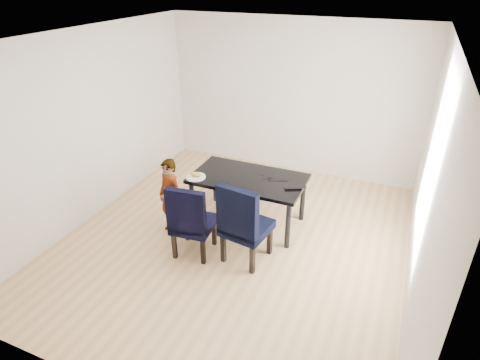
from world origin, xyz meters
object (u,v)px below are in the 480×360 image
at_px(dining_table, 248,200).
at_px(chair_right, 247,221).
at_px(child, 170,197).
at_px(chair_left, 193,218).
at_px(plate, 196,177).
at_px(laptop, 295,186).

distance_m(dining_table, chair_right, 0.86).
height_order(dining_table, child, child).
bearing_deg(chair_left, plate, 108.68).
height_order(dining_table, chair_left, chair_left).
xyz_separation_m(chair_left, chair_right, (0.68, 0.15, 0.04)).
bearing_deg(chair_left, laptop, 34.26).
height_order(dining_table, chair_right, chair_right).
relative_size(dining_table, plate, 5.65).
bearing_deg(laptop, child, -4.42).
distance_m(chair_right, laptop, 0.88).
distance_m(chair_left, child, 0.59).
distance_m(dining_table, chair_left, 1.02).
bearing_deg(laptop, chair_right, 37.23).
xyz_separation_m(dining_table, plate, (-0.68, -0.30, 0.38)).
bearing_deg(chair_right, laptop, 72.51).
height_order(chair_left, laptop, chair_left).
bearing_deg(child, chair_right, 14.61).
xyz_separation_m(dining_table, laptop, (0.68, -0.01, 0.39)).
relative_size(chair_left, chair_right, 0.92).
bearing_deg(dining_table, laptop, -0.77).
distance_m(child, plate, 0.46).
height_order(chair_left, plate, chair_left).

